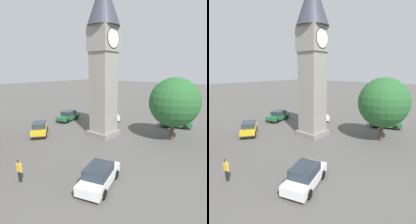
% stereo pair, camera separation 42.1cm
% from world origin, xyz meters
% --- Properties ---
extents(ground_plane, '(200.00, 200.00, 0.00)m').
position_xyz_m(ground_plane, '(0.00, 0.00, 0.00)').
color(ground_plane, '#565451').
extents(clock_tower, '(3.69, 3.69, 17.90)m').
position_xyz_m(clock_tower, '(0.00, 0.00, 10.42)').
color(clock_tower, gray).
rests_on(clock_tower, ground).
extents(car_blue_kerb, '(3.20, 4.46, 1.53)m').
position_xyz_m(car_blue_kerb, '(8.86, -5.70, 0.76)').
color(car_blue_kerb, '#236B38').
rests_on(car_blue_kerb, ground).
extents(car_silver_kerb, '(3.82, 4.31, 1.53)m').
position_xyz_m(car_silver_kerb, '(-4.97, 6.22, 0.76)').
color(car_silver_kerb, gold).
rests_on(car_silver_kerb, ground).
extents(car_red_corner, '(4.45, 2.86, 1.53)m').
position_xyz_m(car_red_corner, '(-8.27, -6.49, 0.76)').
color(car_red_corner, white).
rests_on(car_red_corner, ground).
extents(car_white_side, '(4.42, 2.65, 1.53)m').
position_xyz_m(car_white_side, '(1.67, 8.65, 0.76)').
color(car_white_side, '#236B38').
rests_on(car_white_side, ground).
extents(car_black_far, '(4.10, 4.12, 1.53)m').
position_xyz_m(car_black_far, '(4.96, 3.65, 0.76)').
color(car_black_far, white).
rests_on(car_black_far, ground).
extents(pedestrian, '(0.28, 0.55, 1.69)m').
position_xyz_m(pedestrian, '(-11.56, -1.77, 1.01)').
color(pedestrian, black).
rests_on(pedestrian, ground).
extents(tree, '(5.50, 5.50, 7.14)m').
position_xyz_m(tree, '(3.69, -7.11, 4.38)').
color(tree, brown).
rests_on(tree, ground).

